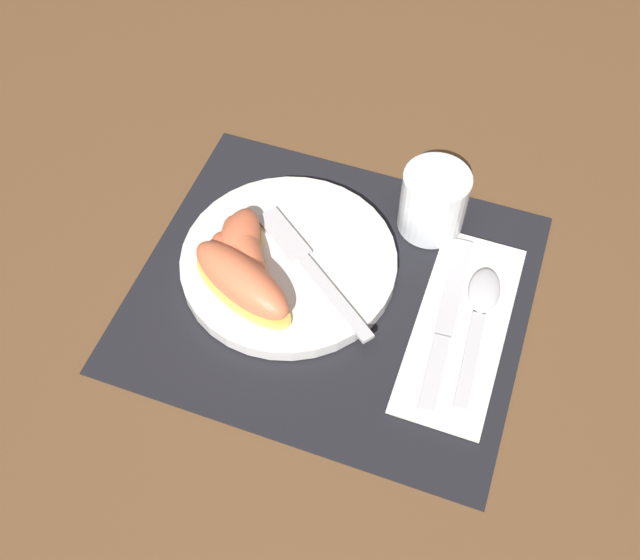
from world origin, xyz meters
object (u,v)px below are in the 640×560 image
(plate, at_px, (289,262))
(citrus_wedge_3, at_px, (242,281))
(citrus_wedge_0, at_px, (238,245))
(citrus_wedge_2, at_px, (241,268))
(knife, at_px, (445,325))
(spoon, at_px, (480,308))
(juice_glass, at_px, (433,204))
(fork, at_px, (306,263))
(citrus_wedge_1, at_px, (243,255))

(plate, distance_m, citrus_wedge_3, 0.07)
(citrus_wedge_0, relative_size, citrus_wedge_2, 0.92)
(knife, distance_m, citrus_wedge_0, 0.24)
(spoon, bearing_deg, juice_glass, 129.24)
(juice_glass, bearing_deg, fork, -134.17)
(citrus_wedge_0, distance_m, citrus_wedge_3, 0.05)
(fork, xyz_separation_m, citrus_wedge_1, (-0.06, -0.02, 0.01))
(citrus_wedge_1, bearing_deg, citrus_wedge_3, -68.55)
(citrus_wedge_1, bearing_deg, plate, 28.48)
(juice_glass, xyz_separation_m, citrus_wedge_1, (-0.17, -0.13, -0.00))
(knife, bearing_deg, juice_glass, 111.43)
(juice_glass, bearing_deg, plate, -139.66)
(plate, relative_size, spoon, 1.38)
(citrus_wedge_0, distance_m, citrus_wedge_1, 0.02)
(citrus_wedge_1, xyz_separation_m, citrus_wedge_2, (0.00, -0.02, 0.00))
(juice_glass, xyz_separation_m, knife, (0.05, -0.13, -0.03))
(fork, relative_size, citrus_wedge_1, 1.48)
(plate, distance_m, knife, 0.18)
(spoon, height_order, citrus_wedge_0, citrus_wedge_0)
(knife, distance_m, citrus_wedge_1, 0.22)
(plate, distance_m, citrus_wedge_2, 0.06)
(plate, bearing_deg, spoon, 3.17)
(juice_glass, bearing_deg, citrus_wedge_3, -133.50)
(fork, bearing_deg, citrus_wedge_3, -132.12)
(spoon, relative_size, citrus_wedge_1, 1.48)
(fork, xyz_separation_m, citrus_wedge_2, (-0.06, -0.04, 0.01))
(citrus_wedge_0, bearing_deg, citrus_wedge_3, -62.31)
(spoon, bearing_deg, citrus_wedge_2, -168.37)
(fork, height_order, citrus_wedge_2, citrus_wedge_2)
(spoon, bearing_deg, citrus_wedge_3, -163.96)
(plate, height_order, juice_glass, juice_glass)
(plate, relative_size, knife, 1.10)
(fork, relative_size, citrus_wedge_2, 1.47)
(juice_glass, relative_size, spoon, 0.45)
(citrus_wedge_0, bearing_deg, juice_glass, 33.64)
(knife, height_order, spoon, spoon)
(plate, distance_m, citrus_wedge_1, 0.05)
(fork, bearing_deg, citrus_wedge_0, -172.55)
(knife, xyz_separation_m, citrus_wedge_1, (-0.22, -0.00, 0.02))
(juice_glass, distance_m, fork, 0.16)
(knife, xyz_separation_m, citrus_wedge_3, (-0.21, -0.04, 0.03))
(citrus_wedge_0, height_order, citrus_wedge_2, same)
(citrus_wedge_0, relative_size, citrus_wedge_3, 0.75)
(citrus_wedge_3, bearing_deg, citrus_wedge_2, 116.09)
(juice_glass, relative_size, knife, 0.36)
(plate, relative_size, juice_glass, 3.04)
(plate, height_order, fork, fork)
(juice_glass, distance_m, citrus_wedge_3, 0.23)
(spoon, height_order, citrus_wedge_2, citrus_wedge_2)
(citrus_wedge_0, bearing_deg, knife, -1.85)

